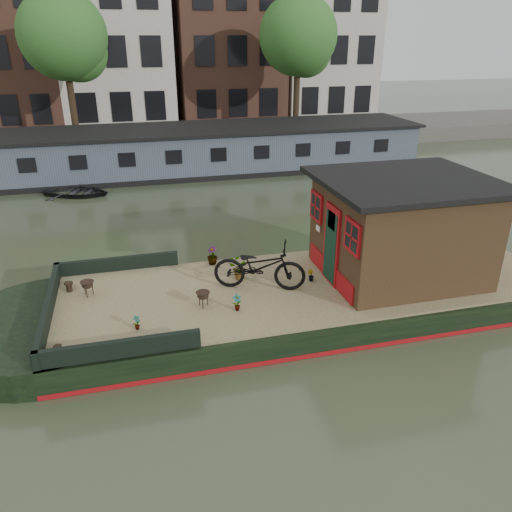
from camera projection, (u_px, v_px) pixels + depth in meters
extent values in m
plane|color=#2D3824|center=(311.00, 307.00, 12.19)|extent=(120.00, 120.00, 0.00)
cube|color=black|center=(312.00, 296.00, 12.06)|extent=(12.00, 4.00, 0.60)
cylinder|color=black|center=(49.00, 330.00, 10.68)|extent=(4.00, 4.00, 0.60)
cube|color=maroon|center=(312.00, 305.00, 12.16)|extent=(12.02, 4.02, 0.10)
cube|color=tan|center=(313.00, 284.00, 11.93)|extent=(11.80, 3.80, 0.05)
cube|color=black|center=(49.00, 308.00, 10.49)|extent=(0.12, 4.00, 0.35)
cube|color=black|center=(118.00, 264.00, 12.51)|extent=(3.00, 0.12, 0.35)
cube|color=black|center=(119.00, 349.00, 9.11)|extent=(3.00, 0.12, 0.35)
cube|color=#312213|center=(401.00, 230.00, 11.97)|extent=(3.50, 3.00, 2.30)
cube|color=black|center=(407.00, 181.00, 11.48)|extent=(4.00, 3.50, 0.12)
cube|color=maroon|center=(331.00, 245.00, 11.64)|extent=(0.06, 0.80, 1.90)
cube|color=black|center=(331.00, 247.00, 11.65)|extent=(0.04, 0.64, 1.70)
cube|color=maroon|center=(353.00, 237.00, 10.46)|extent=(0.06, 0.72, 0.72)
cube|color=maroon|center=(317.00, 207.00, 12.32)|extent=(0.06, 0.72, 0.72)
imported|color=black|center=(259.00, 266.00, 11.47)|extent=(2.25, 1.45, 1.12)
imported|color=maroon|center=(237.00, 303.00, 10.66)|extent=(0.23, 0.18, 0.38)
imported|color=#915C28|center=(311.00, 276.00, 11.98)|extent=(0.20, 0.20, 0.28)
imported|color=#A03B2E|center=(239.00, 269.00, 12.03)|extent=(0.46, 0.40, 0.51)
imported|color=#9C562A|center=(212.00, 255.00, 12.84)|extent=(0.36, 0.36, 0.48)
imported|color=#A65A30|center=(137.00, 323.00, 9.97)|extent=(0.20, 0.20, 0.32)
cylinder|color=black|center=(69.00, 287.00, 11.50)|extent=(0.20, 0.20, 0.22)
cylinder|color=black|center=(58.00, 350.00, 9.22)|extent=(0.16, 0.16, 0.18)
imported|color=black|center=(77.00, 189.00, 20.60)|extent=(3.22, 2.79, 0.56)
cube|color=#46505E|center=(211.00, 150.00, 24.17)|extent=(20.00, 4.00, 2.00)
cube|color=black|center=(210.00, 128.00, 23.75)|extent=(20.40, 4.40, 0.12)
cube|color=black|center=(212.00, 168.00, 24.53)|extent=(20.00, 4.05, 0.24)
cube|color=#47443F|center=(193.00, 137.00, 30.15)|extent=(60.00, 6.00, 0.90)
cube|color=brown|center=(4.00, 11.00, 31.07)|extent=(6.00, 8.00, 15.00)
cube|color=brown|center=(224.00, 9.00, 34.20)|extent=(7.00, 8.00, 15.50)
cube|color=#B7B2A3|center=(320.00, 6.00, 35.71)|extent=(6.50, 8.00, 16.00)
cylinder|color=#332316|center=(72.00, 101.00, 26.33)|extent=(0.36, 0.36, 4.00)
sphere|color=#1C541E|center=(63.00, 35.00, 25.03)|extent=(4.40, 4.40, 4.40)
sphere|color=#1C541E|center=(78.00, 52.00, 25.76)|extent=(3.00, 3.00, 3.00)
cylinder|color=#332316|center=(296.00, 95.00, 29.21)|extent=(0.36, 0.36, 4.00)
sphere|color=#1C541E|center=(298.00, 35.00, 27.92)|extent=(4.40, 4.40, 4.40)
sphere|color=#1C541E|center=(306.00, 50.00, 28.65)|extent=(3.00, 3.00, 3.00)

